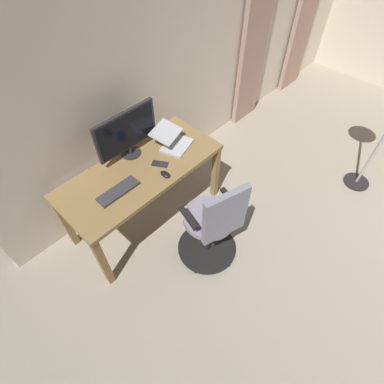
{
  "coord_description": "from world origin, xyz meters",
  "views": [
    {
      "loc": [
        2.59,
        -0.79,
        2.61
      ],
      "look_at": [
        1.52,
        -1.81,
        0.86
      ],
      "focal_mm": 28.08,
      "sensor_mm": 36.0,
      "label": 1
    }
  ],
  "objects_px": {
    "computer_monitor": "(127,132)",
    "computer_keyboard": "(118,191)",
    "laptop": "(173,140)",
    "office_chair": "(213,226)",
    "computer_mouse": "(165,174)",
    "desk": "(142,176)",
    "cell_phone_face_up": "(160,164)"
  },
  "relations": [
    {
      "from": "office_chair",
      "to": "computer_monitor",
      "type": "relative_size",
      "value": 1.7
    },
    {
      "from": "office_chair",
      "to": "computer_mouse",
      "type": "height_order",
      "value": "office_chair"
    },
    {
      "from": "computer_mouse",
      "to": "desk",
      "type": "bearing_deg",
      "value": -67.25
    },
    {
      "from": "office_chair",
      "to": "laptop",
      "type": "height_order",
      "value": "office_chair"
    },
    {
      "from": "cell_phone_face_up",
      "to": "computer_mouse",
      "type": "bearing_deg",
      "value": 33.83
    },
    {
      "from": "computer_keyboard",
      "to": "laptop",
      "type": "relative_size",
      "value": 0.91
    },
    {
      "from": "laptop",
      "to": "cell_phone_face_up",
      "type": "relative_size",
      "value": 2.78
    },
    {
      "from": "office_chair",
      "to": "computer_keyboard",
      "type": "xyz_separation_m",
      "value": [
        0.41,
        -0.69,
        0.24
      ]
    },
    {
      "from": "computer_keyboard",
      "to": "computer_mouse",
      "type": "relative_size",
      "value": 3.63
    },
    {
      "from": "office_chair",
      "to": "cell_phone_face_up",
      "type": "xyz_separation_m",
      "value": [
        -0.05,
        -0.69,
        0.23
      ]
    },
    {
      "from": "computer_keyboard",
      "to": "computer_monitor",
      "type": "bearing_deg",
      "value": -141.5
    },
    {
      "from": "laptop",
      "to": "desk",
      "type": "bearing_deg",
      "value": -14.71
    },
    {
      "from": "desk",
      "to": "cell_phone_face_up",
      "type": "height_order",
      "value": "cell_phone_face_up"
    },
    {
      "from": "cell_phone_face_up",
      "to": "desk",
      "type": "bearing_deg",
      "value": -60.42
    },
    {
      "from": "office_chair",
      "to": "computer_mouse",
      "type": "xyz_separation_m",
      "value": [
        0.01,
        -0.55,
        0.25
      ]
    },
    {
      "from": "cell_phone_face_up",
      "to": "computer_monitor",
      "type": "bearing_deg",
      "value": -105.03
    },
    {
      "from": "computer_mouse",
      "to": "cell_phone_face_up",
      "type": "xyz_separation_m",
      "value": [
        -0.06,
        -0.14,
        -0.01
      ]
    },
    {
      "from": "desk",
      "to": "cell_phone_face_up",
      "type": "relative_size",
      "value": 10.42
    },
    {
      "from": "computer_monitor",
      "to": "computer_keyboard",
      "type": "distance_m",
      "value": 0.53
    },
    {
      "from": "computer_monitor",
      "to": "cell_phone_face_up",
      "type": "height_order",
      "value": "computer_monitor"
    },
    {
      "from": "computer_monitor",
      "to": "computer_mouse",
      "type": "bearing_deg",
      "value": 93.4
    },
    {
      "from": "computer_monitor",
      "to": "laptop",
      "type": "xyz_separation_m",
      "value": [
        -0.35,
        0.19,
        -0.19
      ]
    },
    {
      "from": "office_chair",
      "to": "laptop",
      "type": "distance_m",
      "value": 0.9
    },
    {
      "from": "desk",
      "to": "computer_monitor",
      "type": "bearing_deg",
      "value": -107.51
    },
    {
      "from": "laptop",
      "to": "cell_phone_face_up",
      "type": "height_order",
      "value": "laptop"
    },
    {
      "from": "office_chair",
      "to": "laptop",
      "type": "bearing_deg",
      "value": 84.43
    },
    {
      "from": "computer_keyboard",
      "to": "desk",
      "type": "bearing_deg",
      "value": -165.19
    },
    {
      "from": "computer_monitor",
      "to": "computer_mouse",
      "type": "height_order",
      "value": "computer_monitor"
    },
    {
      "from": "desk",
      "to": "computer_mouse",
      "type": "height_order",
      "value": "computer_mouse"
    },
    {
      "from": "desk",
      "to": "cell_phone_face_up",
      "type": "bearing_deg",
      "value": 151.07
    },
    {
      "from": "computer_mouse",
      "to": "cell_phone_face_up",
      "type": "height_order",
      "value": "computer_mouse"
    },
    {
      "from": "computer_keyboard",
      "to": "laptop",
      "type": "distance_m",
      "value": 0.73
    }
  ]
}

